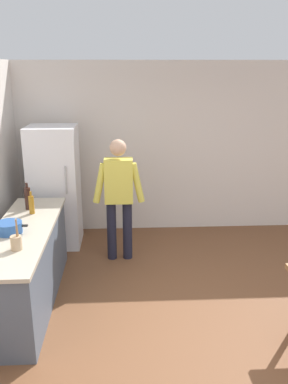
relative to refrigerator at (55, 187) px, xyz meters
The scene contains 9 objects.
ground_plane 3.19m from the refrigerator, 51.63° to the right, with size 14.00×14.00×0.00m, color brown.
wall_back 2.04m from the refrigerator, 17.53° to the left, with size 6.40×0.12×2.70m, color silver.
kitchen_counter 1.66m from the refrigerator, 93.58° to the right, with size 0.64×2.20×0.90m.
refrigerator is the anchor object (origin of this frame).
person 1.10m from the refrigerator, 30.23° to the right, with size 0.70×0.22×1.70m.
cooking_pot 1.71m from the refrigerator, 97.15° to the right, with size 0.40×0.28×0.12m.
utensil_jar 2.12m from the refrigerator, 90.78° to the right, with size 0.11×0.11×0.32m.
bottle_wine_dark 0.98m from the refrigerator, 100.33° to the right, with size 0.08×0.08×0.34m.
bottle_oil_amber 1.12m from the refrigerator, 94.92° to the right, with size 0.06×0.06×0.28m.
Camera 1 is at (-0.88, -3.33, 2.60)m, focal length 37.48 mm.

